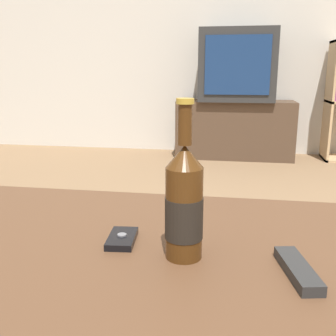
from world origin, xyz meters
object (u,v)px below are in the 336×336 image
object	(u,v)px
tv_stand	(235,129)
beer_bottle	(184,204)
remote_control	(298,270)
cell_phone	(122,239)
television	(237,66)

from	to	relation	value
tv_stand	beer_bottle	distance (m)	2.83
beer_bottle	remote_control	bearing A→B (deg)	-10.14
beer_bottle	cell_phone	bearing A→B (deg)	161.39
beer_bottle	remote_control	size ratio (longest dim) A/B	1.98
beer_bottle	remote_control	distance (m)	0.23
tv_stand	cell_phone	size ratio (longest dim) A/B	9.79
tv_stand	beer_bottle	size ratio (longest dim) A/B	3.34
tv_stand	television	size ratio (longest dim) A/B	1.60
television	beer_bottle	distance (m)	2.83
remote_control	cell_phone	bearing A→B (deg)	154.78
tv_stand	cell_phone	xyz separation A→B (m)	(-0.24, -2.77, 0.17)
cell_phone	television	bearing A→B (deg)	79.66
television	cell_phone	distance (m)	2.80
cell_phone	beer_bottle	bearing A→B (deg)	-24.03
beer_bottle	cell_phone	xyz separation A→B (m)	(-0.14, 0.05, -0.10)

